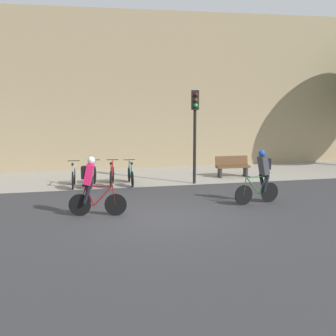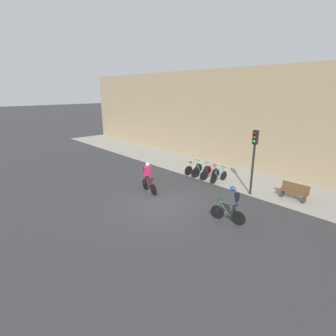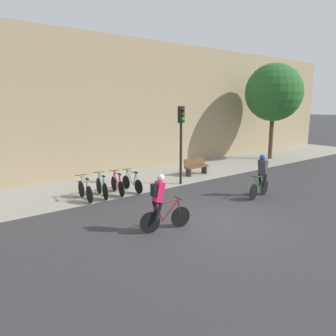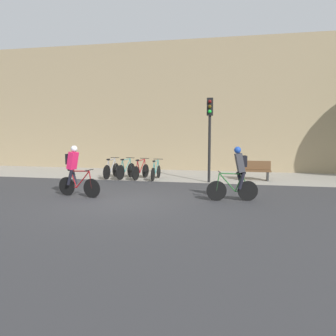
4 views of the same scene
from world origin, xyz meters
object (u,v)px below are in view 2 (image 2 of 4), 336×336
object	(u,v)px
parked_bike_3	(219,176)
traffic_light_pole	(254,151)
parked_bike_2	(210,173)
parked_bike_0	(194,169)
cyclist_pink	(148,176)
cyclist_grey	(232,203)
bench	(294,191)
parked_bike_1	(201,171)

from	to	relation	value
parked_bike_3	traffic_light_pole	size ratio (longest dim) A/B	0.45
parked_bike_2	traffic_light_pole	bearing A→B (deg)	-6.60
parked_bike_2	traffic_light_pole	size ratio (longest dim) A/B	0.44
parked_bike_0	parked_bike_2	world-z (taller)	parked_bike_0
parked_bike_2	parked_bike_3	size ratio (longest dim) A/B	0.99
cyclist_pink	parked_bike_0	bearing A→B (deg)	95.17
parked_bike_0	cyclist_grey	bearing A→B (deg)	-34.37
parked_bike_0	cyclist_pink	bearing A→B (deg)	-84.83
cyclist_grey	parked_bike_0	world-z (taller)	cyclist_grey
cyclist_pink	cyclist_grey	world-z (taller)	same
cyclist_grey	parked_bike_2	size ratio (longest dim) A/B	1.08
cyclist_pink	bench	bearing A→B (deg)	39.06
parked_bike_1	bench	size ratio (longest dim) A/B	1.14
parked_bike_3	traffic_light_pole	distance (m)	3.34
parked_bike_1	traffic_light_pole	xyz separation A→B (m)	(3.99, -0.38, 2.14)
parked_bike_0	bench	world-z (taller)	parked_bike_0
parked_bike_1	parked_bike_3	bearing A→B (deg)	-0.09
parked_bike_2	bench	xyz separation A→B (m)	(5.25, 0.69, 0.07)
cyclist_pink	traffic_light_pole	world-z (taller)	traffic_light_pole
cyclist_pink	traffic_light_pole	bearing A→B (deg)	43.25
parked_bike_0	parked_bike_1	xyz separation A→B (m)	(0.74, -0.00, 0.01)
parked_bike_2	traffic_light_pole	xyz separation A→B (m)	(3.25, -0.38, 2.15)
parked_bike_0	parked_bike_1	size ratio (longest dim) A/B	0.98
cyclist_pink	parked_bike_1	bearing A→B (deg)	85.70
traffic_light_pole	parked_bike_3	bearing A→B (deg)	171.53
parked_bike_0	traffic_light_pole	xyz separation A→B (m)	(4.72, -0.38, 2.15)
parked_bike_0	bench	xyz separation A→B (m)	(6.72, 0.69, 0.06)
cyclist_pink	cyclist_grey	bearing A→B (deg)	3.93
parked_bike_3	cyclist_grey	bearing A→B (deg)	-47.45
cyclist_pink	traffic_light_pole	xyz separation A→B (m)	(4.32, 4.07, 1.60)
cyclist_pink	parked_bike_3	size ratio (longest dim) A/B	1.07
traffic_light_pole	cyclist_pink	bearing A→B (deg)	-136.75
traffic_light_pole	bench	world-z (taller)	traffic_light_pole
parked_bike_0	parked_bike_3	xyz separation A→B (m)	(2.21, -0.00, -0.02)
cyclist_grey	traffic_light_pole	bearing A→B (deg)	108.24
cyclist_pink	parked_bike_2	bearing A→B (deg)	76.44
parked_bike_2	cyclist_pink	bearing A→B (deg)	-103.56
cyclist_pink	bench	xyz separation A→B (m)	(6.32, 5.13, -0.48)
traffic_light_pole	bench	xyz separation A→B (m)	(2.00, 1.07, -2.09)
cyclist_grey	parked_bike_2	xyz separation A→B (m)	(-4.46, 4.06, -0.55)
cyclist_pink	parked_bike_3	bearing A→B (deg)	67.82
cyclist_pink	bench	distance (m)	8.16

